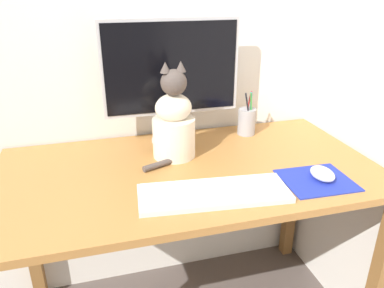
% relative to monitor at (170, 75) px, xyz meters
% --- Properties ---
extents(wall_back, '(7.00, 0.04, 2.50)m').
position_rel_monitor_xyz_m(wall_back, '(0.00, 0.13, 0.25)').
color(wall_back, silver).
rests_on(wall_back, ground_plane).
extents(desk, '(1.30, 0.69, 0.73)m').
position_rel_monitor_xyz_m(desk, '(0.00, -0.25, -0.37)').
color(desk, '#A87038').
rests_on(desk, ground_plane).
extents(monitor, '(0.52, 0.17, 0.47)m').
position_rel_monitor_xyz_m(monitor, '(0.00, 0.00, 0.00)').
color(monitor, '#B2B2B7').
rests_on(monitor, desk).
extents(keyboard, '(0.46, 0.20, 0.02)m').
position_rel_monitor_xyz_m(keyboard, '(0.03, -0.45, -0.26)').
color(keyboard, silver).
rests_on(keyboard, desk).
extents(mousepad_right, '(0.23, 0.20, 0.00)m').
position_rel_monitor_xyz_m(mousepad_right, '(0.38, -0.44, -0.27)').
color(mousepad_right, '#1E2D9E').
rests_on(mousepad_right, desk).
extents(computer_mouse_right, '(0.07, 0.10, 0.04)m').
position_rel_monitor_xyz_m(computer_mouse_right, '(0.40, -0.44, -0.25)').
color(computer_mouse_right, white).
rests_on(computer_mouse_right, mousepad_right).
extents(cat, '(0.21, 0.19, 0.35)m').
position_rel_monitor_xyz_m(cat, '(-0.02, -0.14, -0.14)').
color(cat, beige).
rests_on(cat, desk).
extents(pen_cup, '(0.07, 0.07, 0.18)m').
position_rel_monitor_xyz_m(pen_cup, '(0.32, -0.01, -0.21)').
color(pen_cup, '#99999E').
rests_on(pen_cup, desk).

